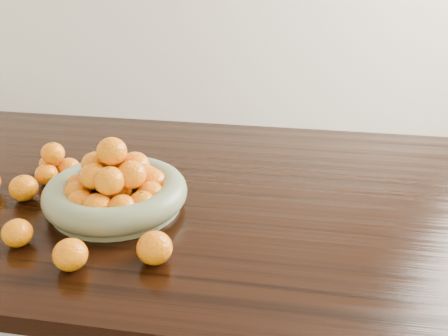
% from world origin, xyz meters
% --- Properties ---
extents(dining_table, '(2.00, 1.00, 0.75)m').
position_xyz_m(dining_table, '(0.00, 0.00, 0.66)').
color(dining_table, black).
rests_on(dining_table, ground).
extents(fruit_bowl, '(0.34, 0.34, 0.17)m').
position_xyz_m(fruit_bowl, '(-0.22, -0.11, 0.80)').
color(fruit_bowl, '#767E5C').
rests_on(fruit_bowl, dining_table).
extents(orange_pyramid, '(0.12, 0.12, 0.10)m').
position_xyz_m(orange_pyramid, '(-0.43, 0.01, 0.79)').
color(orange_pyramid, orange).
rests_on(orange_pyramid, dining_table).
extents(loose_orange_0, '(0.07, 0.07, 0.06)m').
position_xyz_m(loose_orange_0, '(-0.45, -0.11, 0.78)').
color(loose_orange_0, orange).
rests_on(loose_orange_0, dining_table).
extents(loose_orange_1, '(0.07, 0.07, 0.06)m').
position_xyz_m(loose_orange_1, '(-0.22, -0.35, 0.78)').
color(loose_orange_1, orange).
rests_on(loose_orange_1, dining_table).
extents(loose_orange_2, '(0.07, 0.07, 0.07)m').
position_xyz_m(loose_orange_2, '(-0.06, -0.31, 0.78)').
color(loose_orange_2, orange).
rests_on(loose_orange_2, dining_table).
extents(loose_orange_5, '(0.06, 0.06, 0.06)m').
position_xyz_m(loose_orange_5, '(-0.36, -0.30, 0.78)').
color(loose_orange_5, orange).
rests_on(loose_orange_5, dining_table).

